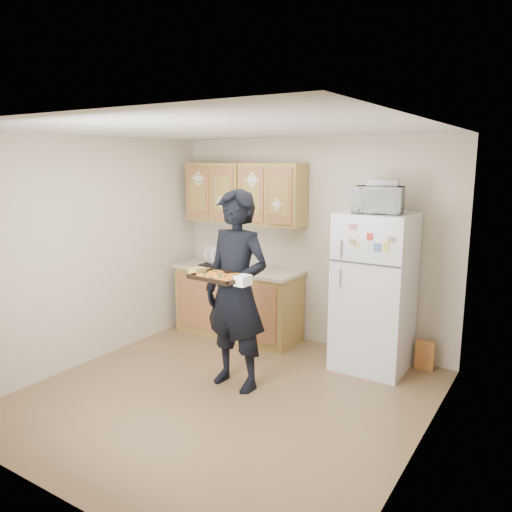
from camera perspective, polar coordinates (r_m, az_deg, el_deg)
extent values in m
plane|color=brown|center=(5.01, -3.56, -15.64)|extent=(3.60, 3.60, 0.00)
plane|color=silver|center=(4.49, -3.95, 14.25)|extent=(3.60, 3.60, 0.00)
cube|color=#C2B49D|center=(6.11, 6.24, 1.55)|extent=(3.60, 0.04, 2.50)
cube|color=#C2B49D|center=(3.36, -22.27, -7.04)|extent=(3.60, 0.04, 2.50)
cube|color=#C2B49D|center=(5.81, -18.25, 0.59)|extent=(0.04, 3.60, 2.50)
cube|color=#C2B49D|center=(3.84, 18.58, -4.56)|extent=(0.04, 3.60, 2.50)
cube|color=silver|center=(5.50, 13.36, -3.99)|extent=(0.75, 0.70, 1.70)
cube|color=olive|center=(6.44, -2.02, -5.39)|extent=(1.60, 0.60, 0.86)
cube|color=beige|center=(6.33, -2.05, -1.47)|extent=(1.64, 0.64, 0.04)
cube|color=olive|center=(6.53, -4.35, 7.27)|extent=(0.80, 0.33, 0.75)
cube|color=olive|center=(6.08, 1.91, 7.03)|extent=(0.80, 0.33, 0.75)
cube|color=#EAAC52|center=(5.80, 18.74, -10.67)|extent=(0.20, 0.07, 0.32)
imported|color=black|center=(4.87, -2.27, -3.99)|extent=(0.75, 0.52, 1.97)
cube|color=black|center=(4.58, -4.21, -2.45)|extent=(0.51, 0.39, 0.04)
cylinder|color=orange|center=(4.59, -5.95, -2.23)|extent=(0.16, 0.16, 0.02)
cylinder|color=orange|center=(4.44, -3.77, -2.63)|extent=(0.16, 0.16, 0.02)
cylinder|color=orange|center=(4.71, -4.63, -1.87)|extent=(0.16, 0.16, 0.02)
cylinder|color=orange|center=(4.56, -2.47, -2.24)|extent=(0.16, 0.16, 0.02)
cylinder|color=orange|center=(4.57, -4.22, -2.24)|extent=(0.16, 0.16, 0.02)
imported|color=silver|center=(5.29, 13.77, 6.27)|extent=(0.55, 0.42, 0.27)
cube|color=#B0B1B7|center=(5.29, 14.35, 8.09)|extent=(0.34, 0.26, 0.06)
cube|color=black|center=(6.40, -4.32, -0.38)|extent=(0.43, 0.32, 0.17)
imported|color=white|center=(6.44, -4.64, -0.68)|extent=(0.22, 0.22, 0.05)
imported|color=silver|center=(6.01, 0.39, -1.12)|extent=(0.10, 0.10, 0.17)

